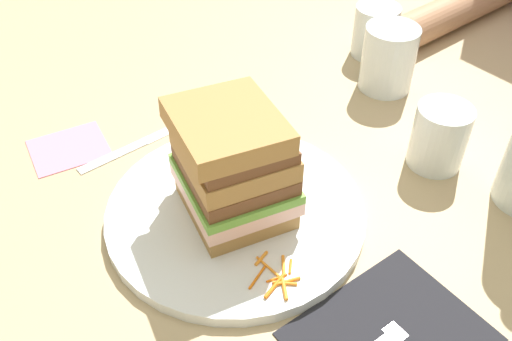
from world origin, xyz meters
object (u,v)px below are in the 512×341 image
Objects in this scene: sandwich at (233,166)px; napkin_pink at (69,148)px; empty_tumbler_1 at (375,31)px; napkin_dark at (389,337)px; main_plate at (236,212)px; knife at (143,142)px; juice_glass at (438,140)px; empty_tumbler_0 at (388,58)px.

sandwich is 1.54× the size of napkin_pink.
empty_tumbler_1 is at bearing 110.86° from sandwich.
napkin_pink is (-0.08, -0.49, -0.04)m from empty_tumbler_1.
sandwich is 0.23m from napkin_dark.
main_plate is 0.19m from knife.
empty_tumbler_1 is at bearing 110.96° from main_plate.
main_plate reaches higher than napkin_pink.
empty_tumbler_1 is at bearing 80.37° from napkin_pink.
sandwich reaches higher than knife.
napkin_dark is at bearing 4.39° from knife.
juice_glass is (-0.13, 0.24, 0.03)m from napkin_dark.
sandwich is at bearing -107.91° from juice_glass.
knife is at bearing -176.04° from sandwich.
napkin_dark is 0.53m from empty_tumbler_1.
napkin_dark is (0.22, 0.02, -0.08)m from sandwich.
sandwich is 1.53× the size of empty_tumbler_0.
sandwich reaches higher than empty_tumbler_1.
main_plate is 0.07m from sandwich.
juice_glass is 0.87× the size of napkin_pink.
main_plate is at bearing -175.49° from napkin_dark.
juice_glass is (0.08, 0.26, -0.04)m from sandwich.
main_plate is at bearing 4.26° from knife.
sandwich is at bearing -175.23° from napkin_dark.
napkin_pink is at bearing -132.16° from juice_glass.
napkin_dark is 2.14× the size of empty_tumbler_1.
knife is (-0.19, -0.01, -0.01)m from main_plate.
juice_glass is 1.02× the size of empty_tumbler_1.
juice_glass is 0.86× the size of empty_tumbler_0.
napkin_dark is at bearing -60.41° from juice_glass.
main_plate is 3.63× the size of empty_tumbler_1.
empty_tumbler_1 reaches higher than napkin_pink.
juice_glass is at bearing -28.12° from empty_tumbler_0.
main_plate is at bearing -107.89° from juice_glass.
knife is 0.41m from empty_tumbler_1.
empty_tumbler_0 is at bearing 69.72° from napkin_pink.
main_plate is 1.69× the size of napkin_dark.
sandwich is at bearing -114.53° from main_plate.
empty_tumbler_0 is at bearing 102.40° from sandwich.
napkin_dark is 1.81× the size of empty_tumbler_0.
empty_tumbler_0 reaches higher than empty_tumbler_1.
juice_glass is at bearing 47.84° from napkin_pink.
sandwich is at bearing 3.96° from knife.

